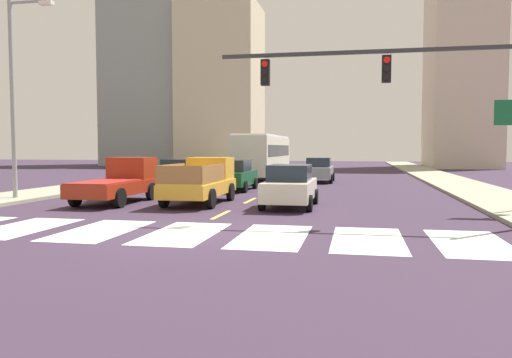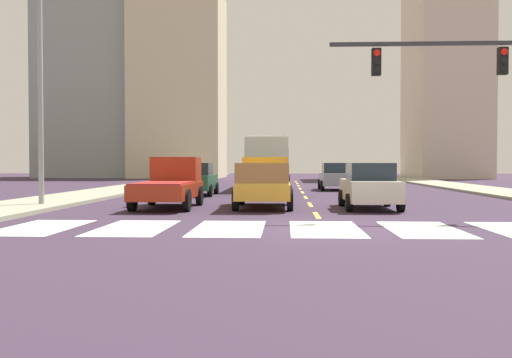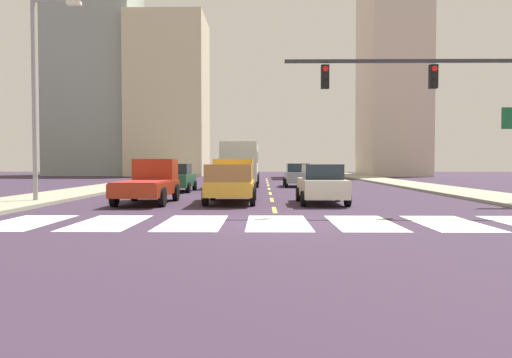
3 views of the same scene
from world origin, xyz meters
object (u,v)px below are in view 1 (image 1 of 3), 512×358
object	(u,v)px
sedan_mid	(180,173)
sedan_near_left	(290,186)
pickup_dark	(121,181)
city_bus	(263,154)
sedan_near_right	(319,170)
streetlight_left	(15,90)
sedan_far	(234,175)
traffic_signal_gantry	(426,88)
pickup_stakebed	(202,181)

from	to	relation	value
sedan_mid	sedan_near_left	world-z (taller)	same
pickup_dark	city_bus	xyz separation A→B (m)	(3.40, 16.12, 1.03)
sedan_near_right	sedan_near_left	size ratio (longest dim) A/B	1.00
city_bus	streetlight_left	world-z (taller)	streetlight_left
city_bus	sedan_near_left	xyz separation A→B (m)	(4.20, -16.62, -1.09)
pickup_dark	sedan_far	size ratio (longest dim) A/B	1.18
pickup_dark	sedan_near_right	world-z (taller)	pickup_dark
sedan_mid	traffic_signal_gantry	size ratio (longest dim) A/B	0.45
pickup_dark	pickup_stakebed	bearing A→B (deg)	3.12
sedan_mid	sedan_far	xyz separation A→B (m)	(3.72, -1.39, 0.00)
streetlight_left	sedan_mid	bearing A→B (deg)	62.52
pickup_stakebed	sedan_far	distance (m)	6.51
streetlight_left	traffic_signal_gantry	bearing A→B (deg)	-12.47
sedan_mid	sedan_near_left	xyz separation A→B (m)	(7.85, -8.79, 0.00)
city_bus	sedan_near_right	distance (m)	4.59
pickup_dark	sedan_mid	distance (m)	8.30
city_bus	sedan_far	world-z (taller)	city_bus
city_bus	traffic_signal_gantry	size ratio (longest dim) A/B	1.11
pickup_stakebed	traffic_signal_gantry	bearing A→B (deg)	-28.28
streetlight_left	pickup_stakebed	bearing A→B (deg)	5.59
sedan_mid	pickup_dark	bearing A→B (deg)	-90.73
sedan_mid	traffic_signal_gantry	bearing A→B (deg)	-47.34
sedan_far	sedan_near_left	world-z (taller)	same
sedan_near_right	traffic_signal_gantry	world-z (taller)	traffic_signal_gantry
city_bus	sedan_near_right	bearing A→B (deg)	-18.63
city_bus	sedan_far	xyz separation A→B (m)	(0.07, -9.22, -1.09)
pickup_stakebed	sedan_near_left	xyz separation A→B (m)	(3.96, -0.89, -0.08)
pickup_stakebed	pickup_dark	bearing A→B (deg)	-174.13
streetlight_left	pickup_dark	bearing A→B (deg)	5.19
traffic_signal_gantry	pickup_dark	bearing A→B (deg)	161.09
traffic_signal_gantry	pickup_stakebed	bearing A→B (deg)	151.97
pickup_dark	sedan_near_right	xyz separation A→B (m)	(7.64, 14.74, -0.06)
city_bus	traffic_signal_gantry	xyz separation A→B (m)	(8.88, -20.33, 2.27)
sedan_near_left	streetlight_left	bearing A→B (deg)	-178.71
city_bus	sedan_far	size ratio (longest dim) A/B	2.45
pickup_stakebed	sedan_mid	distance (m)	8.81
city_bus	streetlight_left	size ratio (longest dim) A/B	1.20
city_bus	sedan_near_left	bearing A→B (deg)	-76.42
pickup_stakebed	sedan_near_right	xyz separation A→B (m)	(4.00, 14.35, -0.08)
sedan_far	traffic_signal_gantry	xyz separation A→B (m)	(8.81, -11.11, 3.37)
pickup_stakebed	streetlight_left	distance (m)	9.38
pickup_stakebed	pickup_dark	world-z (taller)	same
pickup_stakebed	city_bus	xyz separation A→B (m)	(-0.24, 15.73, 1.02)
pickup_stakebed	city_bus	world-z (taller)	city_bus
sedan_far	sedan_near_right	distance (m)	8.88
sedan_mid	sedan_near_left	bearing A→B (deg)	-50.65
sedan_near_left	traffic_signal_gantry	xyz separation A→B (m)	(4.68, -3.71, 3.37)
sedan_near_right	pickup_dark	bearing A→B (deg)	-115.18
sedan_near_left	sedan_mid	bearing A→B (deg)	133.32
sedan_near_right	streetlight_left	size ratio (longest dim) A/B	0.49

